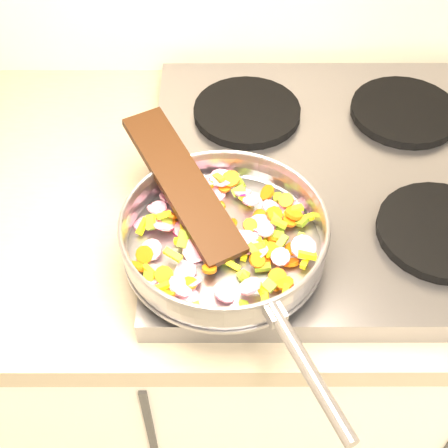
{
  "coord_description": "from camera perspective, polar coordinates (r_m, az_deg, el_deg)",
  "views": [
    {
      "loc": [
        -0.88,
        0.93,
        1.65
      ],
      "look_at": [
        -0.88,
        1.49,
        1.01
      ],
      "focal_mm": 50.0,
      "sensor_mm": 36.0,
      "label": 1
    }
  ],
  "objects": [
    {
      "name": "grate_br",
      "position": [
        1.17,
        16.18,
        9.85
      ],
      "size": [
        0.19,
        0.19,
        0.02
      ],
      "primitive_type": "cylinder",
      "color": "black",
      "rests_on": "cooktop"
    },
    {
      "name": "grate_fl",
      "position": [
        0.92,
        2.57,
        -0.67
      ],
      "size": [
        0.19,
        0.19,
        0.02
      ],
      "primitive_type": "cylinder",
      "color": "black",
      "rests_on": "cooktop"
    },
    {
      "name": "grate_bl",
      "position": [
        1.12,
        2.12,
        10.22
      ],
      "size": [
        0.19,
        0.19,
        0.02
      ],
      "primitive_type": "cylinder",
      "color": "black",
      "rests_on": "cooktop"
    },
    {
      "name": "wooden_spatula",
      "position": [
        0.91,
        -3.83,
        3.77
      ],
      "size": [
        0.19,
        0.27,
        0.07
      ],
      "primitive_type": "cube",
      "rotation": [
        0.0,
        -0.19,
        2.08
      ],
      "color": "black",
      "rests_on": "saute_pan"
    },
    {
      "name": "cooktop",
      "position": [
        1.05,
        9.93,
        4.14
      ],
      "size": [
        0.6,
        0.6,
        0.04
      ],
      "primitive_type": "cube",
      "color": "#939399",
      "rests_on": "counter_top"
    },
    {
      "name": "saute_pan",
      "position": [
        0.86,
        0.07,
        -0.97
      ],
      "size": [
        0.33,
        0.47,
        0.06
      ],
      "rotation": [
        0.0,
        0.0,
        0.41
      ],
      "color": "#9E9EA5",
      "rests_on": "grate_fl"
    },
    {
      "name": "vegetable_heap",
      "position": [
        0.88,
        -0.02,
        -1.05
      ],
      "size": [
        0.27,
        0.27,
        0.05
      ],
      "color": "#E35E0C",
      "rests_on": "saute_pan"
    },
    {
      "name": "grate_fr",
      "position": [
        0.98,
        19.23,
        -0.61
      ],
      "size": [
        0.19,
        0.19,
        0.02
      ],
      "primitive_type": "cylinder",
      "color": "black",
      "rests_on": "cooktop"
    }
  ]
}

